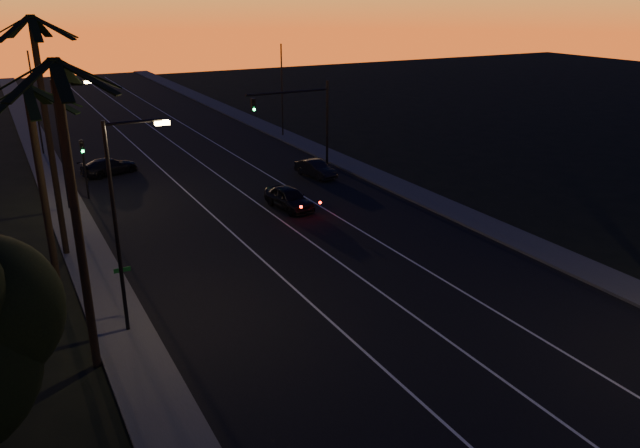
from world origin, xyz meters
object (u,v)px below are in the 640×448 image
lead_car (289,198)px  right_car (316,169)px  cross_car (109,166)px  signal_mast (301,111)px

lead_car → right_car: bearing=49.5°
lead_car → cross_car: 16.86m
lead_car → cross_car: size_ratio=1.02×
signal_mast → right_car: (-0.04, -2.52, -4.13)m
lead_car → right_car: (5.14, 6.02, -0.09)m
right_car → cross_car: cross_car is taller
right_car → cross_car: (-14.08, 8.27, 0.01)m
signal_mast → right_car: 4.84m
lead_car → cross_car: bearing=122.0°
lead_car → cross_car: lead_car is taller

